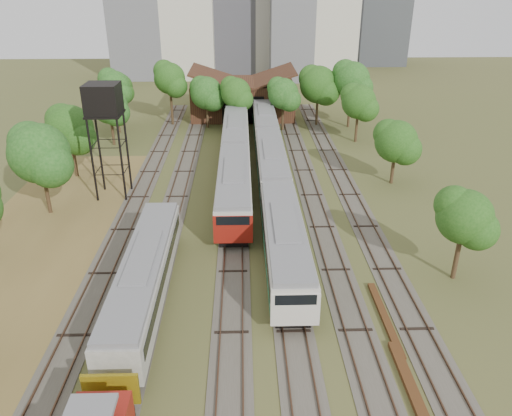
{
  "coord_description": "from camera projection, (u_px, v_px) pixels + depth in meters",
  "views": [
    {
      "loc": [
        -1.16,
        -22.39,
        20.83
      ],
      "look_at": [
        -0.05,
        16.74,
        2.5
      ],
      "focal_mm": 35.0,
      "sensor_mm": 36.0,
      "label": 1
    }
  ],
  "objects": [
    {
      "name": "ground",
      "position": [
        265.0,
        368.0,
        29.14
      ],
      "size": [
        240.0,
        240.0,
        0.0
      ],
      "primitive_type": "plane",
      "color": "#475123",
      "rests_on": "ground"
    },
    {
      "name": "dry_grass_patch",
      "position": [
        11.0,
        293.0,
        35.91
      ],
      "size": [
        14.0,
        60.0,
        0.04
      ],
      "primitive_type": "cube",
      "color": "brown",
      "rests_on": "ground"
    },
    {
      "name": "tracks",
      "position": [
        248.0,
        196.0,
        51.73
      ],
      "size": [
        24.6,
        80.0,
        0.19
      ],
      "color": "#4C473D",
      "rests_on": "ground"
    },
    {
      "name": "railcar_red_set",
      "position": [
        235.0,
        159.0,
        55.97
      ],
      "size": [
        3.24,
        34.58,
        4.02
      ],
      "color": "black",
      "rests_on": "ground"
    },
    {
      "name": "railcar_green_set",
      "position": [
        272.0,
        165.0,
        54.35
      ],
      "size": [
        3.1,
        52.08,
        3.84
      ],
      "color": "black",
      "rests_on": "ground"
    },
    {
      "name": "railcar_rear",
      "position": [
        237.0,
        105.0,
        80.79
      ],
      "size": [
        2.73,
        16.08,
        3.38
      ],
      "color": "black",
      "rests_on": "ground"
    },
    {
      "name": "old_grey_coach",
      "position": [
        145.0,
        277.0,
        34.36
      ],
      "size": [
        2.89,
        18.0,
        3.57
      ],
      "color": "black",
      "rests_on": "ground"
    },
    {
      "name": "water_tower",
      "position": [
        103.0,
        102.0,
        47.97
      ],
      "size": [
        3.33,
        3.33,
        11.51
      ],
      "color": "black",
      "rests_on": "ground"
    },
    {
      "name": "rail_pile_near",
      "position": [
        417.0,
        402.0,
        26.62
      ],
      "size": [
        0.62,
        9.28,
        0.31
      ],
      "primitive_type": "cube",
      "color": "#553218",
      "rests_on": "ground"
    },
    {
      "name": "rail_pile_far",
      "position": [
        385.0,
        318.0,
        33.19
      ],
      "size": [
        0.49,
        7.88,
        0.26
      ],
      "primitive_type": "cube",
      "color": "#553218",
      "rests_on": "ground"
    },
    {
      "name": "maintenance_shed",
      "position": [
        243.0,
        97.0,
        80.36
      ],
      "size": [
        16.45,
        11.55,
        7.58
      ],
      "color": "#3B1F15",
      "rests_on": "ground"
    },
    {
      "name": "tree_band_left",
      "position": [
        38.0,
        160.0,
        45.22
      ],
      "size": [
        8.49,
        62.75,
        8.8
      ],
      "color": "#382616",
      "rests_on": "ground"
    },
    {
      "name": "tree_band_far",
      "position": [
        256.0,
        86.0,
        72.45
      ],
      "size": [
        38.76,
        8.45,
        9.62
      ],
      "color": "#382616",
      "rests_on": "ground"
    },
    {
      "name": "tree_band_right",
      "position": [
        390.0,
        136.0,
        53.66
      ],
      "size": [
        5.35,
        38.44,
        7.81
      ],
      "color": "#382616",
      "rests_on": "ground"
    },
    {
      "name": "tower_far_right",
      "position": [
        382.0,
        5.0,
        123.65
      ],
      "size": [
        12.0,
        12.0,
        28.0
      ],
      "primitive_type": "cube",
      "color": "#3F4347",
      "rests_on": "ground"
    }
  ]
}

